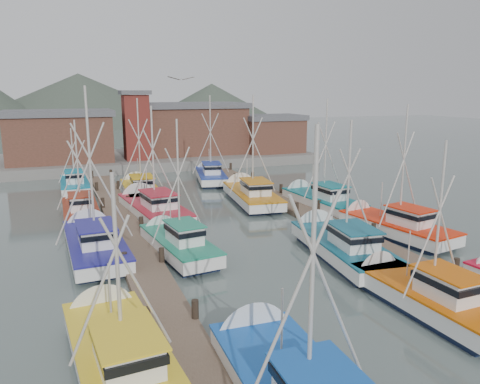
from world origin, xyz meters
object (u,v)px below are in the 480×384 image
object	(u,v)px
boat_1	(420,294)
boat_4	(176,243)
boat_8	(152,207)
boat_12	(140,190)
lookout_tower	(136,125)

from	to	relation	value
boat_1	boat_4	world-z (taller)	boat_4
boat_8	boat_12	distance (m)	7.03
boat_8	boat_4	bearing A→B (deg)	-98.59
lookout_tower	boat_4	bearing A→B (deg)	-94.65
boat_12	boat_4	bearing A→B (deg)	-89.86
lookout_tower	boat_1	world-z (taller)	lookout_tower
lookout_tower	boat_1	size ratio (longest dim) A/B	0.99
lookout_tower	boat_8	bearing A→B (deg)	-96.01
boat_1	lookout_tower	bearing A→B (deg)	94.90
boat_12	boat_8	bearing A→B (deg)	-90.05
boat_8	boat_1	bearing A→B (deg)	-74.79
boat_1	boat_12	bearing A→B (deg)	103.97
boat_4	boat_8	bearing A→B (deg)	81.28
lookout_tower	boat_12	bearing A→B (deg)	-97.91
lookout_tower	boat_8	xyz separation A→B (m)	(-2.48, -23.53, -4.87)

